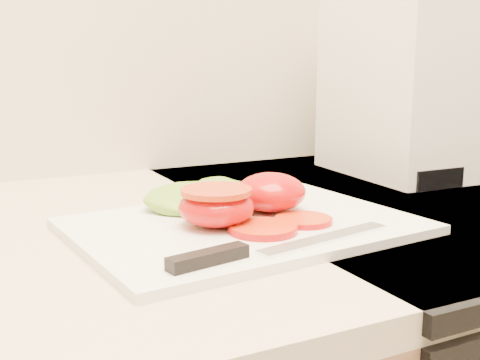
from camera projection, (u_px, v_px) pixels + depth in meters
name	position (u px, v px, depth m)	size (l,w,h in m)	color
cutting_board	(244.00, 226.00, 0.66)	(0.36, 0.26, 0.01)	white
tomato_half_dome	(271.00, 192.00, 0.70)	(0.08, 0.08, 0.05)	red
tomato_half_cut	(216.00, 205.00, 0.64)	(0.08, 0.08, 0.04)	red
tomato_slice_0	(263.00, 229.00, 0.62)	(0.07, 0.07, 0.01)	#CA4313
tomato_slice_1	(303.00, 220.00, 0.66)	(0.06, 0.06, 0.01)	#CA4313
lettuce_leaf_0	(199.00, 199.00, 0.71)	(0.13, 0.09, 0.02)	#7EAE2E
lettuce_leaf_1	(230.00, 193.00, 0.74)	(0.12, 0.09, 0.03)	#7EAE2E
knife	(258.00, 249.00, 0.55)	(0.25, 0.05, 0.01)	silver
appliance	(411.00, 81.00, 0.97)	(0.20, 0.25, 0.30)	white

